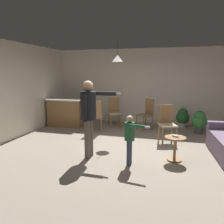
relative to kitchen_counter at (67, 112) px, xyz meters
name	(u,v)px	position (x,y,z in m)	size (l,w,h in m)	color
ground	(122,151)	(2.45, -1.98, -0.48)	(7.68, 7.68, 0.00)	gray
wall_back	(142,86)	(2.45, 1.22, 0.87)	(6.40, 0.10, 2.70)	silver
wall_left	(6,92)	(-0.75, -1.98, 0.87)	(0.10, 6.40, 2.70)	silver
kitchen_counter	(67,112)	(0.00, 0.00, 0.00)	(1.26, 0.66, 0.95)	olive
side_table_by_couch	(175,146)	(3.66, -2.28, -0.15)	(0.44, 0.44, 0.52)	olive
person_adult	(89,111)	(1.84, -2.55, 0.57)	(0.84, 0.49, 1.69)	#60564C
person_child	(130,135)	(2.79, -2.74, 0.16)	(0.52, 0.34, 1.02)	#384260
dining_chair_by_counter	(167,122)	(3.45, -0.99, 0.07)	(0.54, 0.54, 1.00)	olive
dining_chair_near_wall	(95,115)	(1.25, -0.50, 0.07)	(0.53, 0.53, 1.00)	olive
dining_chair_centre_back	(115,111)	(1.64, 0.38, 0.07)	(0.56, 0.56, 1.00)	olive
dining_chair_spare	(147,113)	(2.76, 0.23, 0.07)	(0.59, 0.59, 1.00)	olive
potted_plant_corner	(199,121)	(4.38, 0.17, -0.09)	(0.46, 0.46, 0.71)	#4C4742
potted_plant_by_wall	(183,117)	(3.92, 0.76, -0.11)	(0.44, 0.44, 0.67)	#B7B2AD
spare_remote_on_table	(175,136)	(3.66, -2.28, 0.06)	(0.04, 0.13, 0.04)	white
ceiling_light_pendant	(118,58)	(2.00, -0.65, 1.77)	(0.32, 0.32, 0.55)	silver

